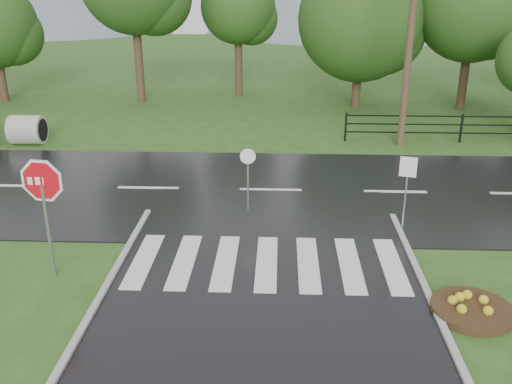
{
  "coord_description": "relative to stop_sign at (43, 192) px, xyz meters",
  "views": [
    {
      "loc": [
        0.28,
        -7.22,
        6.61
      ],
      "look_at": [
        -0.3,
        6.0,
        1.5
      ],
      "focal_mm": 40.0,
      "sensor_mm": 36.0,
      "label": 1
    }
  ],
  "objects": [
    {
      "name": "crosswalk",
      "position": [
        4.93,
        0.72,
        -2.02
      ],
      "size": [
        6.5,
        2.8,
        0.02
      ],
      "color": "silver",
      "rests_on": "ground"
    },
    {
      "name": "stop_sign",
      "position": [
        0.0,
        0.0,
        0.0
      ],
      "size": [
        1.33,
        0.19,
        3.02
      ],
      "color": "#939399",
      "rests_on": "ground"
    },
    {
      "name": "flower_bed",
      "position": [
        9.23,
        -1.21,
        -1.95
      ],
      "size": [
        1.68,
        1.68,
        0.34
      ],
      "color": "#332111",
      "rests_on": "ground"
    },
    {
      "name": "reg_sign_round",
      "position": [
        4.3,
        3.98,
        -0.82
      ],
      "size": [
        0.45,
        0.07,
        1.94
      ],
      "color": "#939399",
      "rests_on": "ground"
    },
    {
      "name": "main_road",
      "position": [
        4.93,
        5.72,
        -2.08
      ],
      "size": [
        90.0,
        8.0,
        0.04
      ],
      "primitive_type": "cube",
      "color": "black",
      "rests_on": "ground"
    },
    {
      "name": "fence_west",
      "position": [
        12.68,
        11.72,
        -1.35
      ],
      "size": [
        9.58,
        0.08,
        1.2
      ],
      "color": "black",
      "rests_on": "ground"
    },
    {
      "name": "reg_sign_small",
      "position": [
        8.64,
        3.08,
        -0.62
      ],
      "size": [
        0.44,
        0.15,
        2.04
      ],
      "color": "#939399",
      "rests_on": "ground"
    },
    {
      "name": "treeline",
      "position": [
        5.93,
        19.72,
        -2.08
      ],
      "size": [
        83.2,
        5.2,
        10.0
      ],
      "color": "#204515",
      "rests_on": "ground"
    },
    {
      "name": "hills",
      "position": [
        8.42,
        60.72,
        -17.61
      ],
      "size": [
        102.0,
        48.0,
        48.0
      ],
      "color": "slate",
      "rests_on": "ground"
    },
    {
      "name": "utility_pole_east",
      "position": [
        10.13,
        11.22,
        2.14
      ],
      "size": [
        1.47,
        0.32,
        8.31
      ],
      "color": "#473523",
      "rests_on": "ground"
    }
  ]
}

